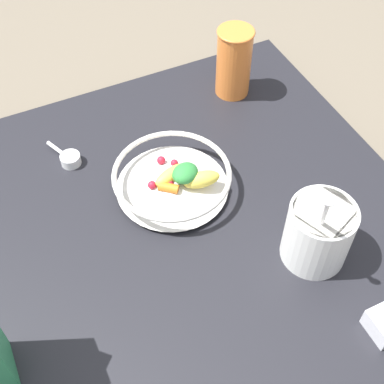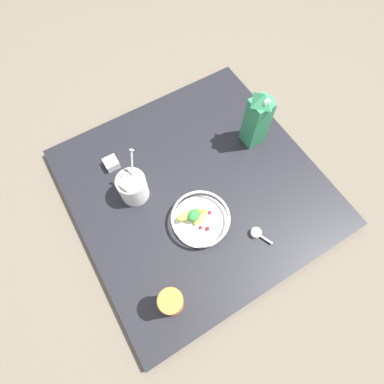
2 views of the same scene
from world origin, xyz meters
TOP-DOWN VIEW (x-y plane):
  - ground_plane at (0.00, 0.00)m, footprint 6.00×6.00m
  - countertop at (0.00, 0.00)m, footprint 0.97×0.97m
  - fruit_bowl at (-0.07, -0.14)m, footprint 0.23×0.23m
  - milk_carton at (0.33, 0.07)m, footprint 0.08×0.08m
  - yogurt_tub at (-0.23, 0.09)m, footprint 0.12×0.11m
  - drinking_cup at (-0.31, -0.35)m, footprint 0.08×0.08m
  - spice_jar at (-0.26, 0.26)m, footprint 0.06×0.06m
  - measuring_scoop at (0.09, -0.30)m, footprint 0.05×0.09m

SIDE VIEW (x-z plane):
  - ground_plane at x=0.00m, z-range 0.00..0.00m
  - countertop at x=0.00m, z-range 0.00..0.04m
  - measuring_scoop at x=0.09m, z-range 0.04..0.06m
  - spice_jar at x=-0.26m, z-range 0.04..0.08m
  - fruit_bowl at x=-0.07m, z-range 0.04..0.11m
  - yogurt_tub at x=-0.23m, z-range -0.01..0.22m
  - drinking_cup at x=-0.31m, z-range 0.04..0.20m
  - milk_carton at x=0.33m, z-range 0.04..0.32m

